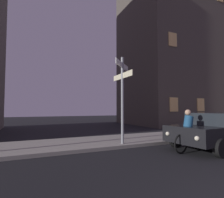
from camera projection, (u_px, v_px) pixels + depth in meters
name	position (u px, v px, depth m)	size (l,w,h in m)	color
sidewalk_kerb	(108.00, 141.00, 8.68)	(40.00, 2.88, 0.14)	gray
signpost	(122.00, 91.00, 7.90)	(1.23, 1.72, 3.76)	gray
car_far_oncoming	(219.00, 129.00, 7.64)	(4.77, 2.38, 1.47)	black
cyclist	(189.00, 132.00, 6.88)	(1.81, 0.38, 1.61)	black
building_right_block	(169.00, 36.00, 20.74)	(9.70, 7.88, 19.93)	#4C443D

